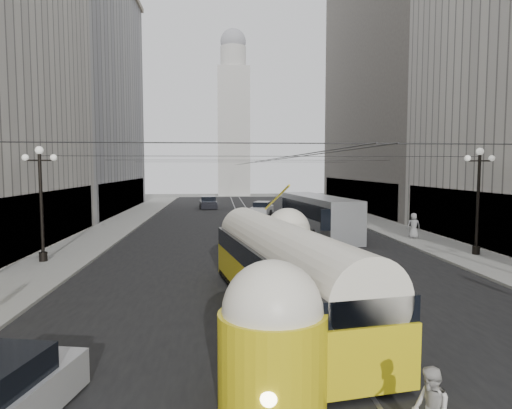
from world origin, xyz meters
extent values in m
cube|color=black|center=(0.00, 32.50, 0.00)|extent=(20.00, 85.00, 0.02)
cube|color=gray|center=(-12.00, 36.00, 0.07)|extent=(4.00, 72.00, 0.15)
cube|color=gray|center=(12.00, 36.00, 0.07)|extent=(4.00, 72.00, 0.15)
cube|color=gray|center=(-0.75, 32.50, 0.00)|extent=(0.12, 85.00, 0.04)
cube|color=gray|center=(0.75, 32.50, 0.00)|extent=(0.12, 85.00, 0.04)
cube|color=black|center=(-14.05, 24.00, 2.00)|extent=(0.10, 18.00, 3.60)
cube|color=#999999|center=(-20.00, 48.00, 14.00)|extent=(12.00, 28.00, 28.00)
cube|color=black|center=(-14.05, 48.00, 2.00)|extent=(0.10, 25.20, 3.60)
cube|color=black|center=(14.05, 22.00, 2.00)|extent=(0.10, 18.00, 3.60)
cube|color=#514C47|center=(20.00, 48.00, 16.00)|extent=(12.00, 32.00, 32.00)
cube|color=black|center=(14.05, 48.00, 2.00)|extent=(0.10, 28.80, 3.60)
cube|color=#B2AFA8|center=(0.00, 80.00, 12.00)|extent=(6.00, 6.00, 24.00)
cylinder|color=#B2AFA8|center=(0.00, 80.00, 26.00)|extent=(4.80, 4.80, 4.00)
sphere|color=gray|center=(0.00, 80.00, 28.96)|extent=(4.80, 4.80, 4.80)
cylinder|color=black|center=(-12.60, 18.00, 3.15)|extent=(0.18, 0.18, 6.00)
cylinder|color=black|center=(-12.60, 18.00, 0.40)|extent=(0.44, 0.44, 0.50)
cylinder|color=black|center=(-12.60, 18.00, 5.75)|extent=(1.60, 0.08, 0.08)
sphere|color=white|center=(-12.60, 18.00, 6.30)|extent=(0.44, 0.44, 0.44)
sphere|color=white|center=(-13.35, 18.00, 5.90)|extent=(0.36, 0.36, 0.36)
sphere|color=white|center=(-11.85, 18.00, 5.90)|extent=(0.36, 0.36, 0.36)
cylinder|color=black|center=(12.60, 18.00, 3.15)|extent=(0.18, 0.18, 6.00)
cylinder|color=black|center=(12.60, 18.00, 0.40)|extent=(0.44, 0.44, 0.50)
cylinder|color=black|center=(12.60, 18.00, 5.75)|extent=(1.60, 0.08, 0.08)
sphere|color=white|center=(12.60, 18.00, 6.30)|extent=(0.44, 0.44, 0.44)
sphere|color=white|center=(11.85, 18.00, 5.90)|extent=(0.36, 0.36, 0.36)
sphere|color=white|center=(13.35, 18.00, 5.90)|extent=(0.36, 0.36, 0.36)
cylinder|color=black|center=(0.00, 4.00, 6.00)|extent=(25.00, 0.03, 0.03)
cylinder|color=black|center=(0.00, 18.00, 6.00)|extent=(25.00, 0.03, 0.03)
cylinder|color=black|center=(0.00, 32.00, 6.00)|extent=(25.00, 0.03, 0.03)
cylinder|color=black|center=(0.00, 46.00, 6.00)|extent=(25.00, 0.03, 0.03)
cylinder|color=black|center=(0.00, 36.00, 5.80)|extent=(0.03, 72.00, 0.03)
cylinder|color=black|center=(0.40, 36.00, 5.80)|extent=(0.03, 72.00, 0.03)
cube|color=gold|center=(-0.50, 8.22, 0.99)|extent=(4.71, 13.37, 1.60)
cube|color=black|center=(-0.50, 8.22, 0.23)|extent=(4.64, 12.98, 0.28)
cube|color=black|center=(-0.50, 8.22, 2.02)|extent=(4.69, 13.18, 0.80)
cylinder|color=silver|center=(-0.50, 8.22, 2.30)|extent=(4.40, 13.13, 2.16)
cylinder|color=gold|center=(-1.64, 1.85, 1.08)|extent=(2.44, 2.44, 2.16)
sphere|color=silver|center=(-1.64, 1.85, 2.21)|extent=(2.25, 2.25, 2.25)
cylinder|color=gold|center=(0.64, 14.59, 1.08)|extent=(2.44, 2.44, 2.16)
sphere|color=silver|center=(0.64, 14.59, 2.21)|extent=(2.25, 2.25, 2.25)
sphere|color=#FFF2BF|center=(-1.84, 0.72, 0.80)|extent=(0.36, 0.36, 0.36)
cube|color=#9FA2A5|center=(4.96, 27.41, 1.58)|extent=(4.10, 12.44, 3.05)
cube|color=black|center=(4.96, 27.41, 2.09)|extent=(4.07, 12.02, 1.12)
cube|color=black|center=(4.96, 21.35, 1.93)|extent=(2.33, 0.40, 1.43)
cylinder|color=black|center=(3.69, 23.32, 0.51)|extent=(0.30, 1.02, 1.02)
cylinder|color=black|center=(6.23, 23.32, 0.51)|extent=(0.30, 1.02, 1.02)
cylinder|color=black|center=(3.69, 31.50, 0.51)|extent=(0.30, 1.02, 1.02)
cylinder|color=black|center=(6.23, 31.50, 0.51)|extent=(0.30, 1.02, 1.02)
cylinder|color=black|center=(-6.59, 2.67, 0.35)|extent=(0.22, 0.70, 0.70)
cube|color=silver|center=(2.12, 44.00, 0.49)|extent=(3.11, 4.91, 0.81)
cube|color=black|center=(2.12, 44.00, 1.06)|extent=(2.30, 2.88, 0.76)
cylinder|color=black|center=(1.27, 42.45, 0.32)|extent=(0.22, 0.65, 0.65)
cylinder|color=black|center=(2.96, 42.45, 0.32)|extent=(0.22, 0.65, 0.65)
cylinder|color=black|center=(1.27, 45.56, 0.32)|extent=(0.22, 0.65, 0.65)
cylinder|color=black|center=(2.96, 45.56, 0.32)|extent=(0.22, 0.65, 0.65)
cube|color=black|center=(-4.27, 52.11, 0.53)|extent=(2.48, 5.17, 0.89)
cube|color=black|center=(-4.27, 52.11, 1.16)|extent=(2.04, 2.90, 0.84)
cylinder|color=black|center=(-5.19, 50.40, 0.36)|extent=(0.22, 0.71, 0.71)
cylinder|color=black|center=(-3.34, 50.40, 0.36)|extent=(0.22, 0.71, 0.71)
cylinder|color=black|center=(-5.19, 53.81, 0.36)|extent=(0.22, 0.71, 0.71)
cylinder|color=black|center=(-3.34, 53.81, 0.36)|extent=(0.22, 0.71, 0.71)
imported|color=black|center=(-0.95, 2.18, 0.77)|extent=(0.40, 0.58, 1.53)
imported|color=slate|center=(11.45, 24.27, 1.09)|extent=(1.04, 0.80, 1.88)
camera|label=1|loc=(-2.79, -7.94, 5.37)|focal=32.00mm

